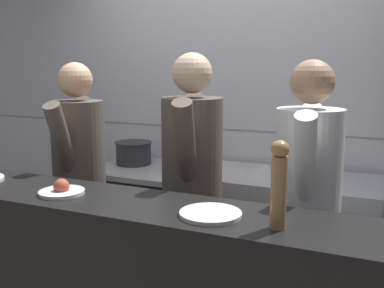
{
  "coord_description": "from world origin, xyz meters",
  "views": [
    {
      "loc": [
        1.24,
        -1.97,
        1.67
      ],
      "look_at": [
        0.06,
        0.69,
        1.15
      ],
      "focal_mm": 42.0,
      "sensor_mm": 36.0,
      "label": 1
    }
  ],
  "objects": [
    {
      "name": "wall_back_tiled",
      "position": [
        0.0,
        1.45,
        1.3
      ],
      "size": [
        8.0,
        0.06,
        2.6
      ],
      "color": "silver",
      "rests_on": "ground_plane"
    },
    {
      "name": "oven_range",
      "position": [
        -0.46,
        1.05,
        0.43
      ],
      "size": [
        0.87,
        0.71,
        0.86
      ],
      "color": "#232326",
      "rests_on": "ground_plane"
    },
    {
      "name": "prep_counter",
      "position": [
        0.64,
        1.05,
        0.45
      ],
      "size": [
        1.21,
        0.65,
        0.9
      ],
      "color": "#B7BABF",
      "rests_on": "ground_plane"
    },
    {
      "name": "stock_pot",
      "position": [
        -0.65,
        1.11,
        0.96
      ],
      "size": [
        0.3,
        0.3,
        0.18
      ],
      "color": "#2D2D33",
      "rests_on": "oven_range"
    },
    {
      "name": "sauce_pot",
      "position": [
        -0.2,
        1.09,
        0.94
      ],
      "size": [
        0.3,
        0.3,
        0.15
      ],
      "color": "beige",
      "rests_on": "oven_range"
    },
    {
      "name": "mixing_bowl_steel",
      "position": [
        0.46,
        1.05,
        0.94
      ],
      "size": [
        0.28,
        0.28,
        0.08
      ],
      "color": "#B7BABF",
      "rests_on": "prep_counter"
    },
    {
      "name": "plated_dish_appetiser",
      "position": [
        -0.2,
        -0.3,
        1.06
      ],
      "size": [
        0.22,
        0.22,
        0.08
      ],
      "color": "white",
      "rests_on": "pass_counter"
    },
    {
      "name": "plated_dish_dessert",
      "position": [
        0.58,
        -0.3,
        1.05
      ],
      "size": [
        0.26,
        0.26,
        0.02
      ],
      "color": "white",
      "rests_on": "pass_counter"
    },
    {
      "name": "pepper_mill",
      "position": [
        0.87,
        -0.33,
        1.22
      ],
      "size": [
        0.07,
        0.07,
        0.35
      ],
      "color": "#AD7A47",
      "rests_on": "pass_counter"
    },
    {
      "name": "chef_head_cook",
      "position": [
        -0.61,
        0.36,
        0.94
      ],
      "size": [
        0.41,
        0.74,
        1.68
      ],
      "rotation": [
        0.0,
        0.0,
        0.22
      ],
      "color": "black",
      "rests_on": "ground_plane"
    },
    {
      "name": "chef_sous",
      "position": [
        0.21,
        0.36,
        0.97
      ],
      "size": [
        0.43,
        0.76,
        1.74
      ],
      "rotation": [
        0.0,
        0.0,
        0.26
      ],
      "color": "black",
      "rests_on": "ground_plane"
    },
    {
      "name": "chef_line",
      "position": [
        0.87,
        0.34,
        0.94
      ],
      "size": [
        0.38,
        0.74,
        1.7
      ],
      "rotation": [
        0.0,
        0.0,
        0.09
      ],
      "color": "black",
      "rests_on": "ground_plane"
    }
  ]
}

